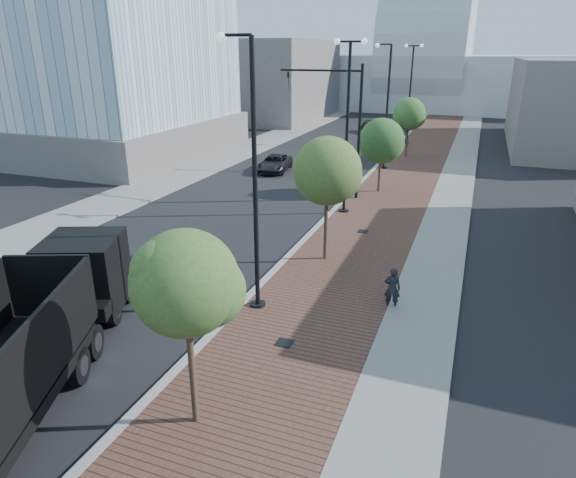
% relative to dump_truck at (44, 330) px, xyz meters
% --- Properties ---
extents(sidewalk, '(7.00, 140.00, 0.12)m').
position_rel_dump_truck_xyz_m(sidewalk, '(6.89, 35.62, -1.33)').
color(sidewalk, '#4C2D23').
rests_on(sidewalk, ground).
extents(concrete_strip, '(2.40, 140.00, 0.13)m').
position_rel_dump_truck_xyz_m(concrete_strip, '(9.59, 35.62, -1.32)').
color(concrete_strip, slate).
rests_on(concrete_strip, ground).
extents(curb, '(0.30, 140.00, 0.14)m').
position_rel_dump_truck_xyz_m(curb, '(3.39, 35.62, -1.32)').
color(curb, gray).
rests_on(curb, ground).
extents(west_sidewalk, '(4.00, 140.00, 0.12)m').
position_rel_dump_truck_xyz_m(west_sidewalk, '(-9.61, 35.62, -1.33)').
color(west_sidewalk, slate).
rests_on(west_sidewalk, ground).
extents(dump_truck, '(7.22, 13.23, 3.29)m').
position_rel_dump_truck_xyz_m(dump_truck, '(0.00, 0.00, 0.00)').
color(dump_truck, black).
rests_on(dump_truck, ground).
extents(white_sedan, '(3.66, 5.43, 1.69)m').
position_rel_dump_truck_xyz_m(white_sedan, '(-2.06, 2.72, -0.54)').
color(white_sedan, silver).
rests_on(white_sedan, ground).
extents(dark_car_mid, '(2.61, 4.63, 1.22)m').
position_rel_dump_truck_xyz_m(dark_car_mid, '(-3.72, 26.08, -0.78)').
color(dark_car_mid, black).
rests_on(dark_car_mid, ground).
extents(dark_car_far, '(3.38, 4.66, 1.25)m').
position_rel_dump_truck_xyz_m(dark_car_far, '(-0.74, 47.57, -0.76)').
color(dark_car_far, black).
rests_on(dark_car_far, ground).
extents(pedestrian, '(0.62, 0.44, 1.58)m').
position_rel_dump_truck_xyz_m(pedestrian, '(8.47, 7.29, -0.60)').
color(pedestrian, black).
rests_on(pedestrian, ground).
extents(streetlight_1, '(1.44, 0.56, 9.21)m').
position_rel_dump_truck_xyz_m(streetlight_1, '(3.87, 5.62, 2.95)').
color(streetlight_1, black).
rests_on(streetlight_1, ground).
extents(streetlight_2, '(1.72, 0.56, 9.28)m').
position_rel_dump_truck_xyz_m(streetlight_2, '(3.99, 17.62, 3.43)').
color(streetlight_2, black).
rests_on(streetlight_2, ground).
extents(streetlight_3, '(1.44, 0.56, 9.21)m').
position_rel_dump_truck_xyz_m(streetlight_3, '(3.87, 29.62, 2.95)').
color(streetlight_3, black).
rests_on(streetlight_3, ground).
extents(streetlight_4, '(1.72, 0.56, 9.28)m').
position_rel_dump_truck_xyz_m(streetlight_4, '(3.99, 41.62, 3.43)').
color(streetlight_4, black).
rests_on(streetlight_4, ground).
extents(traffic_mast, '(5.09, 0.20, 8.00)m').
position_rel_dump_truck_xyz_m(traffic_mast, '(3.09, 20.62, 3.59)').
color(traffic_mast, black).
rests_on(traffic_mast, ground).
extents(tree_0, '(2.48, 2.45, 5.09)m').
position_rel_dump_truck_xyz_m(tree_0, '(5.03, -0.35, 2.46)').
color(tree_0, '#382619').
rests_on(tree_0, ground).
extents(tree_1, '(2.86, 2.86, 5.46)m').
position_rel_dump_truck_xyz_m(tree_1, '(5.03, 10.65, 2.62)').
color(tree_1, '#382619').
rests_on(tree_1, ground).
extents(tree_2, '(2.86, 2.86, 4.80)m').
position_rel_dump_truck_xyz_m(tree_2, '(5.03, 22.65, 1.97)').
color(tree_2, '#382619').
rests_on(tree_2, ground).
extents(tree_3, '(2.72, 2.72, 5.08)m').
position_rel_dump_truck_xyz_m(tree_3, '(5.03, 34.65, 2.32)').
color(tree_3, '#382619').
rests_on(tree_3, ground).
extents(tower_podium, '(19.00, 19.00, 3.00)m').
position_rel_dump_truck_xyz_m(tower_podium, '(-20.61, 27.62, 0.11)').
color(tower_podium, '#625C58').
rests_on(tower_podium, ground).
extents(convention_center, '(50.00, 30.00, 50.00)m').
position_rel_dump_truck_xyz_m(convention_center, '(1.39, 80.62, 4.62)').
color(convention_center, '#A9B0B4').
rests_on(convention_center, ground).
extents(commercial_block_nw, '(14.00, 20.00, 10.00)m').
position_rel_dump_truck_xyz_m(commercial_block_nw, '(-16.61, 55.62, 3.61)').
color(commercial_block_nw, '#5E5854').
rests_on(commercial_block_nw, ground).
extents(utility_cover_1, '(0.50, 0.50, 0.02)m').
position_rel_dump_truck_xyz_m(utility_cover_1, '(5.79, 3.62, -1.26)').
color(utility_cover_1, black).
rests_on(utility_cover_1, sidewalk).
extents(utility_cover_2, '(0.50, 0.50, 0.02)m').
position_rel_dump_truck_xyz_m(utility_cover_2, '(5.79, 14.62, -1.26)').
color(utility_cover_2, black).
rests_on(utility_cover_2, sidewalk).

